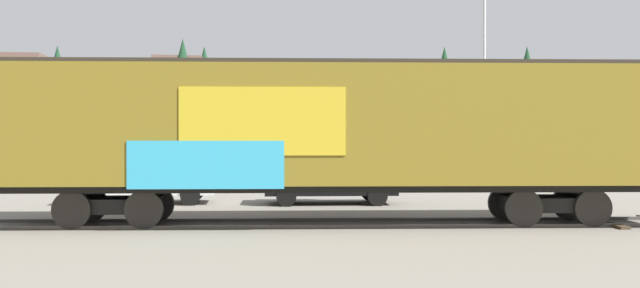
% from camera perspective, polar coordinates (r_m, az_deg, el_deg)
% --- Properties ---
extents(ground_plane, '(260.00, 260.00, 0.00)m').
position_cam_1_polar(ground_plane, '(17.12, -2.89, -6.76)').
color(ground_plane, slate).
extents(track, '(60.01, 2.81, 0.08)m').
position_cam_1_polar(track, '(17.22, 4.68, -6.59)').
color(track, '#4C4742').
rests_on(track, ground_plane).
extents(freight_car, '(17.28, 3.00, 4.14)m').
position_cam_1_polar(freight_car, '(17.00, 1.16, 1.30)').
color(freight_car, olive).
rests_on(freight_car, ground_plane).
extents(flagpole, '(1.26, 0.75, 9.29)m').
position_cam_1_polar(flagpole, '(29.34, 13.24, 7.29)').
color(flagpole, silver).
rests_on(flagpole, ground_plane).
extents(hillside, '(152.92, 29.97, 14.82)m').
position_cam_1_polar(hillside, '(96.11, -1.86, 2.04)').
color(hillside, gray).
rests_on(hillside, ground_plane).
extents(parked_car_white, '(4.73, 2.12, 1.61)m').
position_cam_1_polar(parked_car_white, '(23.37, -14.62, -2.85)').
color(parked_car_white, silver).
rests_on(parked_car_white, ground_plane).
extents(parked_car_black, '(4.35, 2.12, 1.77)m').
position_cam_1_polar(parked_car_black, '(22.61, 0.71, -2.83)').
color(parked_car_black, black).
rests_on(parked_car_black, ground_plane).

